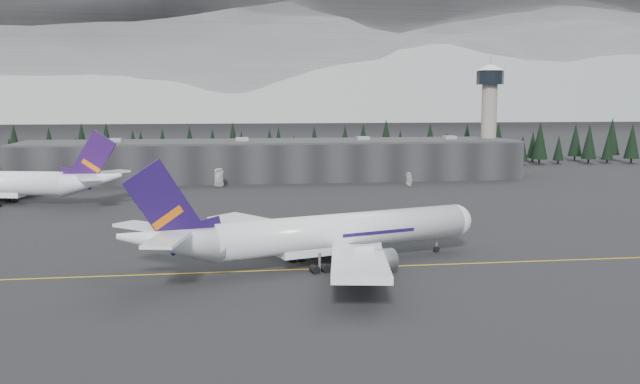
{
  "coord_description": "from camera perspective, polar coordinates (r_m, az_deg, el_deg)",
  "views": [
    {
      "loc": [
        -18.94,
        -107.43,
        25.59
      ],
      "look_at": [
        0.0,
        20.0,
        9.0
      ],
      "focal_mm": 40.0,
      "sensor_mm": 36.0,
      "label": 1
    }
  ],
  "objects": [
    {
      "name": "mountain_ridge",
      "position": [
        1107.89,
        -7.51,
        5.95
      ],
      "size": [
        4400.0,
        900.0,
        420.0
      ],
      "primitive_type": null,
      "color": "white",
      "rests_on": "ground"
    },
    {
      "name": "ground",
      "position": [
        112.05,
        1.51,
        -5.87
      ],
      "size": [
        1400.0,
        1400.0,
        0.0
      ],
      "primitive_type": "plane",
      "color": "black",
      "rests_on": "ground"
    },
    {
      "name": "jet_main",
      "position": [
        110.41,
        -0.42,
        -3.42
      ],
      "size": [
        58.5,
        52.75,
        17.66
      ],
      "rotation": [
        0.0,
        0.0,
        0.31
      ],
      "color": "silver",
      "rests_on": "ground"
    },
    {
      "name": "taxiline",
      "position": [
        110.13,
        1.69,
        -6.1
      ],
      "size": [
        400.0,
        0.4,
        0.02
      ],
      "primitive_type": "cube",
      "color": "gold",
      "rests_on": "ground"
    },
    {
      "name": "treeline",
      "position": [
        270.7,
        -4.43,
        3.48
      ],
      "size": [
        360.0,
        20.0,
        15.0
      ],
      "primitive_type": "cube",
      "color": "black",
      "rests_on": "ground"
    },
    {
      "name": "control_tower",
      "position": [
        253.49,
        13.39,
        6.65
      ],
      "size": [
        10.0,
        10.0,
        37.7
      ],
      "color": "gray",
      "rests_on": "ground"
    },
    {
      "name": "gse_vehicle_b",
      "position": [
        214.62,
        7.17,
        0.63
      ],
      "size": [
        4.63,
        3.58,
        1.47
      ],
      "primitive_type": "imported",
      "rotation": [
        0.0,
        0.0,
        -1.08
      ],
      "color": "silver",
      "rests_on": "ground"
    },
    {
      "name": "terminal",
      "position": [
        234.0,
        -3.79,
        2.59
      ],
      "size": [
        160.0,
        30.0,
        12.6
      ],
      "color": "black",
      "rests_on": "ground"
    },
    {
      "name": "gse_vehicle_a",
      "position": [
        213.23,
        -8.1,
        0.59
      ],
      "size": [
        3.82,
        6.15,
        1.59
      ],
      "primitive_type": "imported",
      "rotation": [
        0.0,
        0.0,
        0.22
      ],
      "color": "silver",
      "rests_on": "ground"
    }
  ]
}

